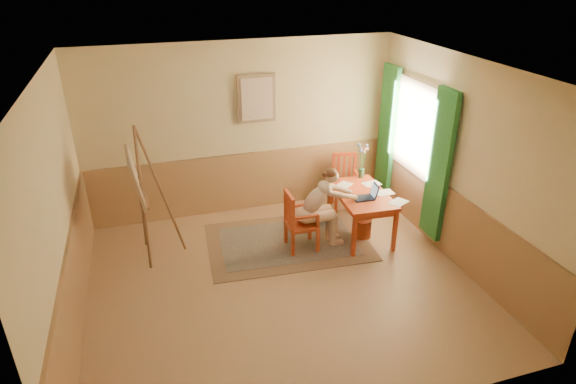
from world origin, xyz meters
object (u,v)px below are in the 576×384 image
object	(u,v)px
chair_left	(299,221)
chair_back	(345,182)
easel	(139,182)
laptop	(367,195)
figure	(320,205)
table	(362,198)

from	to	relation	value
chair_left	chair_back	distance (m)	1.57
chair_back	easel	bearing A→B (deg)	-169.80
laptop	chair_left	bearing A→B (deg)	175.81
chair_back	figure	xyz separation A→B (m)	(-0.85, -1.04, 0.21)
chair_left	figure	world-z (taller)	figure
chair_left	laptop	world-z (taller)	laptop
figure	table	bearing A→B (deg)	7.65
chair_back	figure	bearing A→B (deg)	-129.09
chair_back	laptop	distance (m)	1.17
chair_back	laptop	xyz separation A→B (m)	(-0.15, -1.12, 0.29)
chair_left	figure	distance (m)	0.39
table	chair_left	xyz separation A→B (m)	(-1.03, -0.10, -0.17)
figure	easel	world-z (taller)	easel
table	figure	bearing A→B (deg)	-172.35
table	laptop	bearing A→B (deg)	-91.65
table	laptop	xyz separation A→B (m)	(-0.01, -0.18, 0.13)
table	chair_back	xyz separation A→B (m)	(0.15, 0.95, -0.16)
laptop	table	bearing A→B (deg)	88.35
laptop	easel	world-z (taller)	easel
table	chair_back	distance (m)	0.97
figure	laptop	size ratio (longest dim) A/B	3.46
figure	laptop	distance (m)	0.71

